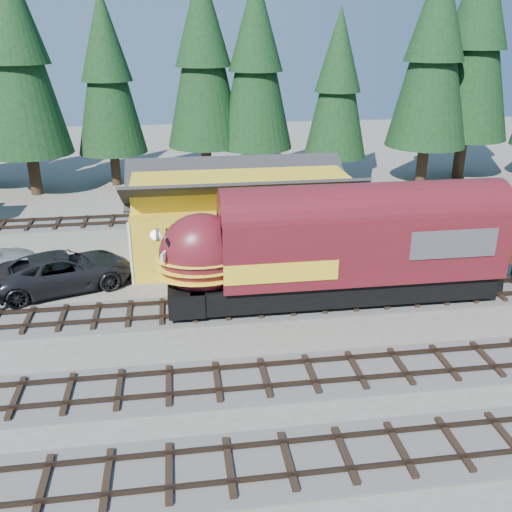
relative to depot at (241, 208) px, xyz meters
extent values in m
plane|color=#6B665B|center=(0.00, -10.50, -2.96)|extent=(120.00, 120.00, 0.00)
cube|color=#4C4947|center=(10.00, -6.50, -2.92)|extent=(68.00, 3.20, 0.08)
cube|color=#38281E|center=(10.00, -7.22, -2.71)|extent=(68.00, 0.08, 0.16)
cube|color=#38281E|center=(10.00, -5.78, -2.71)|extent=(68.00, 0.08, 0.16)
cube|color=#4C4947|center=(-10.00, 7.50, -2.92)|extent=(32.00, 3.20, 0.08)
cube|color=#38281E|center=(-10.00, 6.78, -2.71)|extent=(32.00, 0.08, 0.16)
cube|color=#38281E|center=(-10.00, 8.22, -2.71)|extent=(32.00, 0.08, 0.16)
cube|color=gold|center=(0.00, 0.00, -1.26)|extent=(12.00, 6.00, 3.40)
cube|color=yellow|center=(0.00, 0.00, 1.16)|extent=(11.88, 3.30, 1.44)
cube|color=white|center=(-6.04, -1.00, -0.76)|extent=(0.06, 2.40, 0.60)
cone|color=black|center=(-14.55, 15.69, 7.74)|extent=(6.53, 6.53, 14.87)
cone|color=black|center=(-8.47, 17.75, 6.17)|extent=(5.57, 5.57, 12.69)
cone|color=black|center=(-0.83, 17.74, 7.28)|extent=(6.25, 6.25, 14.23)
cone|color=black|center=(3.29, 16.87, 6.91)|extent=(6.03, 6.03, 13.73)
cone|color=black|center=(9.54, 14.77, 5.33)|extent=(5.06, 5.06, 11.52)
cone|color=black|center=(17.10, 14.37, 7.74)|extent=(6.53, 6.53, 14.88)
cone|color=black|center=(21.25, 15.97, 8.62)|extent=(7.07, 7.07, 16.10)
cube|color=black|center=(4.12, -6.50, -2.07)|extent=(14.59, 2.61, 1.13)
cube|color=#5B141C|center=(4.94, -6.50, 0.03)|extent=(13.31, 3.07, 3.07)
ellipsoid|color=#5B141C|center=(-2.53, -6.50, -0.07)|extent=(3.89, 3.01, 3.79)
cube|color=#38383A|center=(8.73, -6.50, 0.39)|extent=(4.09, 3.13, 1.33)
sphere|color=white|center=(-4.56, -6.50, 0.95)|extent=(0.45, 0.45, 0.45)
imported|color=black|center=(-9.41, -2.93, -2.01)|extent=(7.52, 5.20, 1.91)
camera|label=1|loc=(-3.54, -30.52, 9.48)|focal=40.00mm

